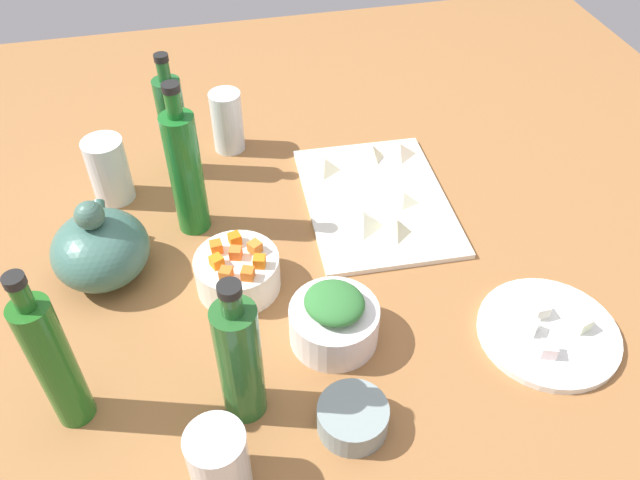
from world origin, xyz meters
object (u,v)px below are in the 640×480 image
(cutting_board, at_px, (376,200))
(drinking_glass_1, at_px, (219,461))
(bottle_3, at_px, (174,125))
(drinking_glass_0, at_px, (227,121))
(bowl_small_side, at_px, (353,418))
(bowl_greens, at_px, (334,324))
(bowl_carrots, at_px, (238,273))
(bottle_1, at_px, (240,360))
(teapot, at_px, (100,248))
(bottle_0, at_px, (186,171))
(bottle_2, at_px, (53,362))
(plate_tofu, at_px, (548,332))
(drinking_glass_2, at_px, (109,170))

(cutting_board, distance_m, drinking_glass_1, 0.58)
(bottle_3, height_order, drinking_glass_0, bottle_3)
(bowl_small_side, relative_size, drinking_glass_1, 0.92)
(bowl_greens, height_order, bowl_carrots, bowl_greens)
(drinking_glass_1, bearing_deg, bowl_carrots, -11.15)
(bottle_1, xyz_separation_m, drinking_glass_0, (0.61, -0.05, -0.04))
(teapot, relative_size, bottle_0, 0.63)
(bottle_1, bearing_deg, drinking_glass_1, 156.65)
(bowl_greens, height_order, bottle_1, bottle_1)
(teapot, bearing_deg, drinking_glass_0, -37.92)
(bowl_carrots, xyz_separation_m, drinking_glass_1, (-0.32, 0.06, 0.02))
(bottle_0, height_order, bottle_2, bottle_0)
(bowl_greens, bearing_deg, teapot, 57.26)
(bottle_0, xyz_separation_m, bottle_2, (-0.35, 0.19, -0.00))
(bottle_1, bearing_deg, bottle_3, 5.07)
(cutting_board, relative_size, teapot, 1.97)
(plate_tofu, height_order, bowl_small_side, bowl_small_side)
(bowl_greens, relative_size, drinking_glass_1, 1.29)
(bottle_1, bearing_deg, cutting_board, -38.37)
(bottle_0, relative_size, bottle_2, 1.05)
(plate_tofu, relative_size, bottle_0, 0.75)
(bowl_greens, height_order, bowl_small_side, bowl_greens)
(bowl_small_side, xyz_separation_m, bottle_1, (0.06, 0.13, 0.08))
(plate_tofu, height_order, bottle_2, bottle_2)
(plate_tofu, xyz_separation_m, drinking_glass_1, (-0.12, 0.50, 0.05))
(bowl_greens, bearing_deg, drinking_glass_2, 37.79)
(drinking_glass_2, bearing_deg, cutting_board, -104.84)
(bowl_carrots, height_order, drinking_glass_0, drinking_glass_0)
(cutting_board, bearing_deg, drinking_glass_1, 144.41)
(teapot, distance_m, bottle_2, 0.27)
(plate_tofu, xyz_separation_m, bottle_2, (0.02, 0.68, 0.11))
(bowl_carrots, distance_m, drinking_glass_2, 0.34)
(plate_tofu, relative_size, bowl_small_side, 2.23)
(bowl_small_side, bearing_deg, bottle_3, 16.52)
(bottle_2, bearing_deg, bottle_3, -18.91)
(bowl_carrots, distance_m, drinking_glass_0, 0.39)
(plate_tofu, xyz_separation_m, bowl_carrots, (0.20, 0.44, 0.02))
(cutting_board, height_order, drinking_glass_0, drinking_glass_0)
(teapot, xyz_separation_m, bottle_0, (0.09, -0.15, 0.06))
(bottle_3, bearing_deg, bottle_1, -174.93)
(bottle_1, bearing_deg, bowl_carrots, -5.22)
(teapot, distance_m, bottle_1, 0.36)
(teapot, distance_m, drinking_glass_2, 0.20)
(teapot, relative_size, drinking_glass_1, 1.73)
(bowl_greens, xyz_separation_m, drinking_glass_1, (-0.19, 0.19, 0.02))
(bottle_1, xyz_separation_m, drinking_glass_2, (0.50, 0.17, -0.04))
(bowl_small_side, bearing_deg, drinking_glass_0, 6.80)
(bowl_small_side, relative_size, bottle_0, 0.34)
(bowl_small_side, height_order, bottle_0, bottle_0)
(bowl_small_side, bearing_deg, bottle_1, 64.82)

